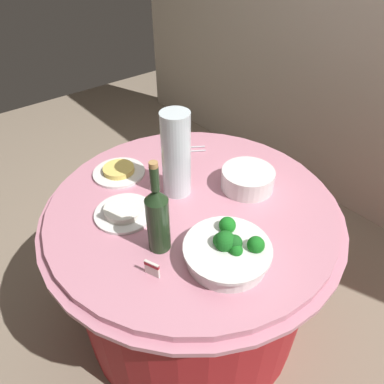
# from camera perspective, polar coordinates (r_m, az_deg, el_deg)

# --- Properties ---
(ground_plane) EXTENTS (6.00, 6.00, 0.00)m
(ground_plane) POSITION_cam_1_polar(r_m,az_deg,el_deg) (1.91, 0.00, -18.81)
(ground_plane) COLOR gray
(buffet_table) EXTENTS (1.16, 1.16, 0.74)m
(buffet_table) POSITION_cam_1_polar(r_m,az_deg,el_deg) (1.61, 0.00, -11.61)
(buffet_table) COLOR maroon
(buffet_table) RESTS_ON ground_plane
(broccoli_bowl) EXTENTS (0.28, 0.28, 0.11)m
(broccoli_bowl) POSITION_cam_1_polar(r_m,az_deg,el_deg) (1.12, 5.86, -9.47)
(broccoli_bowl) COLOR white
(broccoli_bowl) RESTS_ON buffet_table
(plate_stack) EXTENTS (0.21, 0.21, 0.08)m
(plate_stack) POSITION_cam_1_polar(r_m,az_deg,el_deg) (1.41, 9.04, 2.10)
(plate_stack) COLOR white
(plate_stack) RESTS_ON buffet_table
(wine_bottle) EXTENTS (0.07, 0.07, 0.34)m
(wine_bottle) POSITION_cam_1_polar(r_m,az_deg,el_deg) (1.10, -5.60, -4.18)
(wine_bottle) COLOR #1F351C
(wine_bottle) RESTS_ON buffet_table
(decorative_fruit_vase) EXTENTS (0.11, 0.11, 0.34)m
(decorative_fruit_vase) POSITION_cam_1_polar(r_m,az_deg,el_deg) (1.31, -2.63, 5.25)
(decorative_fruit_vase) COLOR silver
(decorative_fruit_vase) RESTS_ON buffet_table
(serving_tongs) EXTENTS (0.13, 0.16, 0.01)m
(serving_tongs) POSITION_cam_1_polar(r_m,az_deg,el_deg) (1.65, -0.87, 6.96)
(serving_tongs) COLOR silver
(serving_tongs) RESTS_ON buffet_table
(food_plate_rice) EXTENTS (0.22, 0.22, 0.04)m
(food_plate_rice) POSITION_cam_1_polar(r_m,az_deg,el_deg) (1.31, -10.99, -3.11)
(food_plate_rice) COLOR white
(food_plate_rice) RESTS_ON buffet_table
(food_plate_noodles) EXTENTS (0.22, 0.22, 0.03)m
(food_plate_noodles) POSITION_cam_1_polar(r_m,az_deg,el_deg) (1.52, -11.80, 3.32)
(food_plate_noodles) COLOR white
(food_plate_noodles) RESTS_ON buffet_table
(label_placard_front) EXTENTS (0.05, 0.03, 0.05)m
(label_placard_front) POSITION_cam_1_polar(r_m,az_deg,el_deg) (1.09, -6.53, -12.21)
(label_placard_front) COLOR white
(label_placard_front) RESTS_ON buffet_table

